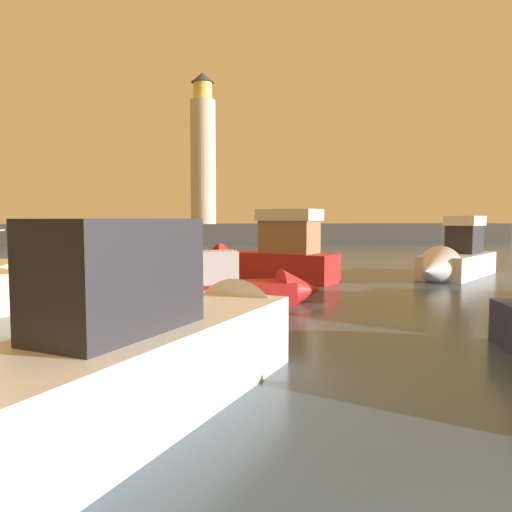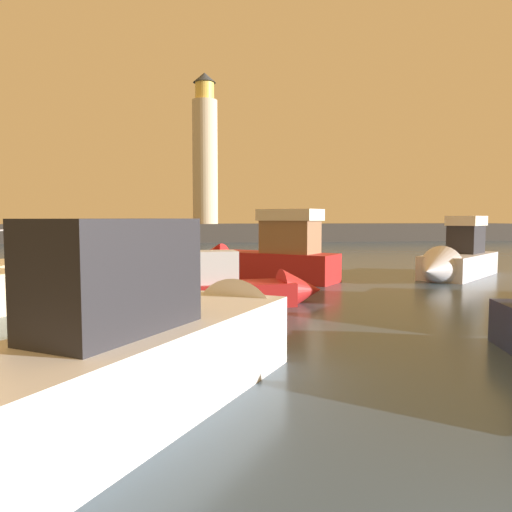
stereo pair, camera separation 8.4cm
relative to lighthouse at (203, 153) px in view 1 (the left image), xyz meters
name	(u,v)px [view 1 (the left image)]	position (x,y,z in m)	size (l,w,h in m)	color
ground_plane	(229,263)	(0.35, -30.74, -11.19)	(220.00, 220.00, 0.00)	#384C60
breakwater	(206,233)	(0.35, 0.00, -10.05)	(80.71, 6.51, 2.28)	#423F3D
lighthouse	(203,153)	(0.00, 0.00, 0.00)	(3.16, 3.16, 18.82)	beige
motorboat_1	(261,256)	(1.06, -39.73, -10.03)	(7.45, 6.55, 3.65)	#B21E1E
motorboat_3	(244,289)	(-0.66, -46.87, -10.62)	(6.27, 2.26, 2.26)	#B21E1E
motorboat_4	(176,340)	(-2.91, -55.41, -10.23)	(6.26, 8.02, 3.24)	white
motorboat_6	(453,260)	(10.71, -40.58, -10.27)	(7.13, 6.79, 3.55)	silver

